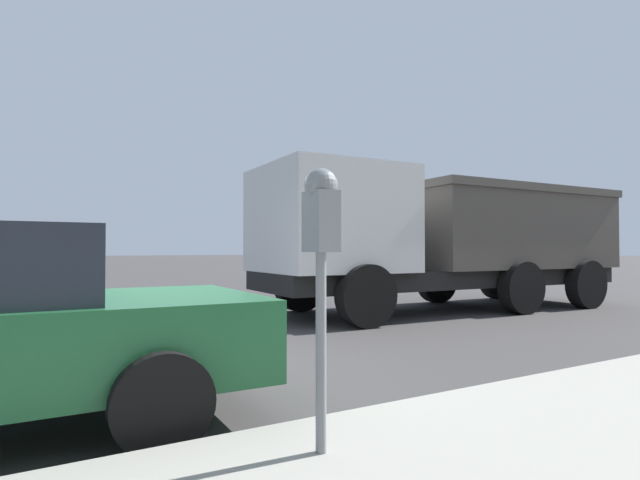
{
  "coord_description": "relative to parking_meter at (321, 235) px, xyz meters",
  "views": [
    {
      "loc": [
        -5.14,
        0.83,
        1.27
      ],
      "look_at": [
        -2.34,
        -0.78,
        1.34
      ],
      "focal_mm": 28.0,
      "sensor_mm": 36.0,
      "label": 1
    }
  ],
  "objects": [
    {
      "name": "dump_truck",
      "position": [
        5.41,
        -6.25,
        0.21
      ],
      "size": [
        2.94,
        8.3,
        2.78
      ],
      "rotation": [
        0.0,
        0.0,
        -0.03
      ],
      "color": "black",
      "rests_on": "ground_plane"
    },
    {
      "name": "ground_plane",
      "position": [
        2.74,
        0.56,
        -1.36
      ],
      "size": [
        220.0,
        220.0,
        0.0
      ],
      "primitive_type": "plane",
      "color": "#3D3A3A"
    },
    {
      "name": "parking_meter",
      "position": [
        0.0,
        0.0,
        0.0
      ],
      "size": [
        0.21,
        0.19,
        1.58
      ],
      "color": "gray",
      "rests_on": "sidewalk"
    }
  ]
}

